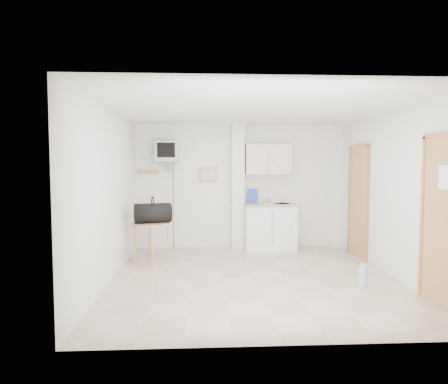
{
  "coord_description": "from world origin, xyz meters",
  "views": [
    {
      "loc": [
        -0.76,
        -5.84,
        1.7
      ],
      "look_at": [
        -0.41,
        0.6,
        1.25
      ],
      "focal_mm": 32.0,
      "sensor_mm": 36.0,
      "label": 1
    }
  ],
  "objects": [
    {
      "name": "crt_television",
      "position": [
        -1.45,
        2.02,
        1.94
      ],
      "size": [
        0.44,
        0.45,
        2.15
      ],
      "color": "slate",
      "rests_on": "ground"
    },
    {
      "name": "round_table",
      "position": [
        -1.65,
        1.05,
        0.6
      ],
      "size": [
        0.65,
        0.65,
        0.69
      ],
      "rotation": [
        0.0,
        0.0,
        0.23
      ],
      "color": "tan",
      "rests_on": "ground"
    },
    {
      "name": "duffel_bag",
      "position": [
        -1.62,
        1.07,
        0.86
      ],
      "size": [
        0.69,
        0.5,
        0.46
      ],
      "rotation": [
        0.0,
        0.0,
        0.29
      ],
      "color": "black",
      "rests_on": "round_table"
    },
    {
      "name": "ground",
      "position": [
        0.0,
        0.0,
        0.0
      ],
      "size": [
        4.5,
        4.5,
        0.0
      ],
      "primitive_type": "plane",
      "color": "#B6A994",
      "rests_on": "ground"
    },
    {
      "name": "room_envelope",
      "position": [
        0.24,
        0.09,
        1.54
      ],
      "size": [
        4.24,
        4.54,
        2.55
      ],
      "color": "white",
      "rests_on": "ground"
    },
    {
      "name": "water_bottle",
      "position": [
        1.47,
        -0.5,
        0.15
      ],
      "size": [
        0.11,
        0.11,
        0.34
      ],
      "color": "#A4C6E2",
      "rests_on": "ground"
    },
    {
      "name": "kitchenette",
      "position": [
        0.57,
        2.0,
        0.8
      ],
      "size": [
        1.03,
        0.58,
        2.1
      ],
      "color": "white",
      "rests_on": "ground"
    }
  ]
}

